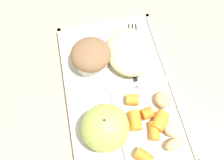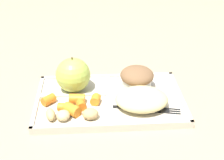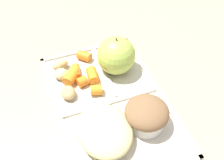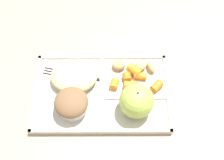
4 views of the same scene
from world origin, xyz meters
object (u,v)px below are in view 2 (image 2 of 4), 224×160
green_apple (73,75)px  plastic_fork (149,109)px  bran_muffin (137,78)px  lunch_tray (109,101)px

green_apple → plastic_fork: size_ratio=0.55×
bran_muffin → plastic_fork: size_ratio=0.51×
lunch_tray → bran_muffin: 0.09m
plastic_fork → bran_muffin: bearing=99.2°
bran_muffin → green_apple: bearing=180.0°
green_apple → bran_muffin: 0.16m
lunch_tray → green_apple: green_apple is taller
plastic_fork → green_apple: bearing=150.5°
green_apple → lunch_tray: bearing=-28.2°
lunch_tray → bran_muffin: bran_muffin is taller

